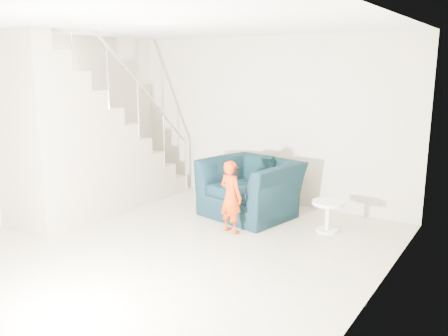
{
  "coord_description": "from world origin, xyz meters",
  "views": [
    {
      "loc": [
        3.6,
        -4.18,
        2.25
      ],
      "look_at": [
        0.15,
        1.2,
        0.85
      ],
      "focal_mm": 38.0,
      "sensor_mm": 36.0,
      "label": 1
    }
  ],
  "objects": [
    {
      "name": "left_wall",
      "position": [
        -2.5,
        0.0,
        1.35
      ],
      "size": [
        0.0,
        5.5,
        5.5
      ],
      "primitive_type": "plane",
      "rotation": [
        1.57,
        0.0,
        1.57
      ],
      "color": "#BEB89B",
      "rests_on": "floor"
    },
    {
      "name": "back_wall",
      "position": [
        0.0,
        2.75,
        1.35
      ],
      "size": [
        5.0,
        0.0,
        5.0
      ],
      "primitive_type": "plane",
      "rotation": [
        1.57,
        0.0,
        0.0
      ],
      "color": "#BEB89B",
      "rests_on": "floor"
    },
    {
      "name": "throw",
      "position": [
        -0.37,
        1.76,
        0.53
      ],
      "size": [
        0.05,
        0.47,
        0.53
      ],
      "primitive_type": "cube",
      "color": "black",
      "rests_on": "armchair"
    },
    {
      "name": "floor",
      "position": [
        0.0,
        0.0,
        0.0
      ],
      "size": [
        5.5,
        5.5,
        0.0
      ],
      "primitive_type": "plane",
      "color": "tan",
      "rests_on": "ground"
    },
    {
      "name": "right_wall",
      "position": [
        2.5,
        0.0,
        1.35
      ],
      "size": [
        0.0,
        5.5,
        5.5
      ],
      "primitive_type": "plane",
      "rotation": [
        1.57,
        0.0,
        -1.57
      ],
      "color": "#BEB89B",
      "rests_on": "floor"
    },
    {
      "name": "staircase",
      "position": [
        -2.0,
        0.55,
        0.95
      ],
      "size": [
        1.02,
        3.03,
        3.62
      ],
      "color": "#ADA089",
      "rests_on": "floor"
    },
    {
      "name": "armchair",
      "position": [
        0.2,
        1.86,
        0.42
      ],
      "size": [
        1.5,
        1.38,
        0.85
      ],
      "primitive_type": "imported",
      "rotation": [
        0.0,
        0.0,
        -0.2
      ],
      "color": "black",
      "rests_on": "floor"
    },
    {
      "name": "toddler",
      "position": [
        0.35,
        1.06,
        0.5
      ],
      "size": [
        0.41,
        0.32,
        1.0
      ],
      "primitive_type": "imported",
      "rotation": [
        0.0,
        0.0,
        2.9
      ],
      "color": "#8D1704",
      "rests_on": "floor"
    },
    {
      "name": "ceiling",
      "position": [
        0.0,
        0.0,
        2.7
      ],
      "size": [
        5.5,
        5.5,
        0.0
      ],
      "primitive_type": "plane",
      "rotation": [
        3.14,
        0.0,
        0.0
      ],
      "color": "silver",
      "rests_on": "back_wall"
    },
    {
      "name": "cushion",
      "position": [
        0.21,
        2.16,
        0.66
      ],
      "size": [
        0.45,
        0.22,
        0.45
      ],
      "primitive_type": "cube",
      "rotation": [
        0.21,
        0.0,
        0.0
      ],
      "color": "black",
      "rests_on": "armchair"
    },
    {
      "name": "side_table",
      "position": [
        1.45,
        1.79,
        0.29
      ],
      "size": [
        0.43,
        0.43,
        0.43
      ],
      "color": "white",
      "rests_on": "floor"
    },
    {
      "name": "phone",
      "position": [
        0.47,
        1.02,
        0.87
      ],
      "size": [
        0.04,
        0.05,
        0.1
      ],
      "primitive_type": "cube",
      "rotation": [
        0.0,
        0.0,
        -0.35
      ],
      "color": "black",
      "rests_on": "toddler"
    }
  ]
}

